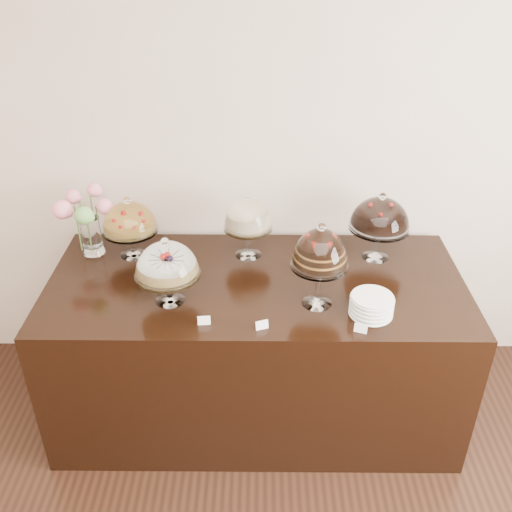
{
  "coord_description": "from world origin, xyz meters",
  "views": [
    {
      "loc": [
        -0.18,
        -0.06,
        2.56
      ],
      "look_at": [
        -0.2,
        2.4,
        1.08
      ],
      "focal_mm": 40.0,
      "sensor_mm": 36.0,
      "label": 1
    }
  ],
  "objects_px": {
    "display_counter": "(256,346)",
    "cake_stand_cheesecake": "(248,217)",
    "cake_stand_fruit_tart": "(129,220)",
    "flower_vase": "(86,218)",
    "plate_stack": "(371,305)",
    "cake_stand_dark_choco": "(380,216)",
    "cake_stand_sugar_sponge": "(167,263)",
    "cake_stand_choco_layer": "(320,252)"
  },
  "relations": [
    {
      "from": "cake_stand_choco_layer",
      "to": "flower_vase",
      "type": "xyz_separation_m",
      "value": [
        -1.24,
        0.47,
        -0.07
      ]
    },
    {
      "from": "cake_stand_choco_layer",
      "to": "cake_stand_cheesecake",
      "type": "xyz_separation_m",
      "value": [
        -0.35,
        0.47,
        -0.06
      ]
    },
    {
      "from": "cake_stand_dark_choco",
      "to": "cake_stand_fruit_tart",
      "type": "relative_size",
      "value": 1.1
    },
    {
      "from": "cake_stand_choco_layer",
      "to": "plate_stack",
      "type": "xyz_separation_m",
      "value": [
        0.25,
        -0.09,
        -0.24
      ]
    },
    {
      "from": "cake_stand_dark_choco",
      "to": "cake_stand_choco_layer",
      "type": "bearing_deg",
      "value": -129.23
    },
    {
      "from": "cake_stand_cheesecake",
      "to": "cake_stand_choco_layer",
      "type": "bearing_deg",
      "value": -53.24
    },
    {
      "from": "display_counter",
      "to": "cake_stand_cheesecake",
      "type": "distance_m",
      "value": 0.74
    },
    {
      "from": "cake_stand_sugar_sponge",
      "to": "flower_vase",
      "type": "bearing_deg",
      "value": 138.41
    },
    {
      "from": "display_counter",
      "to": "plate_stack",
      "type": "relative_size",
      "value": 10.75
    },
    {
      "from": "cake_stand_cheesecake",
      "to": "flower_vase",
      "type": "distance_m",
      "value": 0.89
    },
    {
      "from": "cake_stand_cheesecake",
      "to": "cake_stand_fruit_tart",
      "type": "bearing_deg",
      "value": -179.65
    },
    {
      "from": "cake_stand_choco_layer",
      "to": "cake_stand_cheesecake",
      "type": "bearing_deg",
      "value": 126.76
    },
    {
      "from": "display_counter",
      "to": "cake_stand_fruit_tart",
      "type": "xyz_separation_m",
      "value": [
        -0.7,
        0.26,
        0.67
      ]
    },
    {
      "from": "cake_stand_sugar_sponge",
      "to": "cake_stand_choco_layer",
      "type": "xyz_separation_m",
      "value": [
        0.73,
        -0.02,
        0.08
      ]
    },
    {
      "from": "display_counter",
      "to": "flower_vase",
      "type": "xyz_separation_m",
      "value": [
        -0.94,
        0.27,
        0.68
      ]
    },
    {
      "from": "cake_stand_fruit_tart",
      "to": "flower_vase",
      "type": "distance_m",
      "value": 0.24
    },
    {
      "from": "cake_stand_cheesecake",
      "to": "plate_stack",
      "type": "xyz_separation_m",
      "value": [
        0.6,
        -0.56,
        -0.19
      ]
    },
    {
      "from": "cake_stand_fruit_tart",
      "to": "plate_stack",
      "type": "distance_m",
      "value": 1.38
    },
    {
      "from": "display_counter",
      "to": "cake_stand_sugar_sponge",
      "type": "xyz_separation_m",
      "value": [
        -0.43,
        -0.18,
        0.67
      ]
    },
    {
      "from": "cake_stand_choco_layer",
      "to": "cake_stand_cheesecake",
      "type": "relative_size",
      "value": 1.17
    },
    {
      "from": "cake_stand_choco_layer",
      "to": "cake_stand_fruit_tart",
      "type": "relative_size",
      "value": 1.25
    },
    {
      "from": "cake_stand_cheesecake",
      "to": "plate_stack",
      "type": "relative_size",
      "value": 1.87
    },
    {
      "from": "display_counter",
      "to": "plate_stack",
      "type": "distance_m",
      "value": 0.81
    },
    {
      "from": "display_counter",
      "to": "cake_stand_choco_layer",
      "type": "height_order",
      "value": "cake_stand_choco_layer"
    },
    {
      "from": "display_counter",
      "to": "cake_stand_dark_choco",
      "type": "height_order",
      "value": "cake_stand_dark_choco"
    },
    {
      "from": "cake_stand_choco_layer",
      "to": "cake_stand_dark_choco",
      "type": "distance_m",
      "value": 0.58
    },
    {
      "from": "cake_stand_choco_layer",
      "to": "display_counter",
      "type": "bearing_deg",
      "value": 146.08
    },
    {
      "from": "cake_stand_cheesecake",
      "to": "plate_stack",
      "type": "distance_m",
      "value": 0.84
    },
    {
      "from": "cake_stand_fruit_tart",
      "to": "flower_vase",
      "type": "height_order",
      "value": "flower_vase"
    },
    {
      "from": "cake_stand_cheesecake",
      "to": "cake_stand_dark_choco",
      "type": "height_order",
      "value": "cake_stand_dark_choco"
    },
    {
      "from": "cake_stand_choco_layer",
      "to": "plate_stack",
      "type": "distance_m",
      "value": 0.36
    },
    {
      "from": "cake_stand_dark_choco",
      "to": "flower_vase",
      "type": "relative_size",
      "value": 1.06
    },
    {
      "from": "cake_stand_dark_choco",
      "to": "cake_stand_fruit_tart",
      "type": "bearing_deg",
      "value": 179.36
    },
    {
      "from": "cake_stand_sugar_sponge",
      "to": "cake_stand_choco_layer",
      "type": "bearing_deg",
      "value": -1.59
    },
    {
      "from": "cake_stand_fruit_tart",
      "to": "flower_vase",
      "type": "relative_size",
      "value": 0.97
    },
    {
      "from": "cake_stand_cheesecake",
      "to": "cake_stand_fruit_tart",
      "type": "relative_size",
      "value": 1.07
    },
    {
      "from": "plate_stack",
      "to": "flower_vase",
      "type": "bearing_deg",
      "value": 159.35
    },
    {
      "from": "cake_stand_fruit_tart",
      "to": "cake_stand_dark_choco",
      "type": "bearing_deg",
      "value": -0.64
    },
    {
      "from": "flower_vase",
      "to": "cake_stand_sugar_sponge",
      "type": "bearing_deg",
      "value": -41.59
    },
    {
      "from": "cake_stand_sugar_sponge",
      "to": "flower_vase",
      "type": "xyz_separation_m",
      "value": [
        -0.51,
        0.45,
        0.01
      ]
    },
    {
      "from": "cake_stand_sugar_sponge",
      "to": "cake_stand_fruit_tart",
      "type": "relative_size",
      "value": 1.0
    },
    {
      "from": "cake_stand_choco_layer",
      "to": "cake_stand_fruit_tart",
      "type": "height_order",
      "value": "cake_stand_choco_layer"
    }
  ]
}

